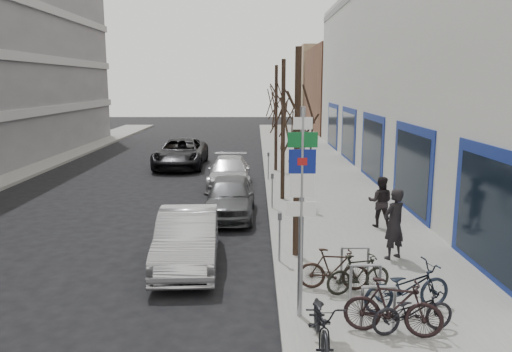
{
  "coord_description": "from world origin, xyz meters",
  "views": [
    {
      "loc": [
        1.54,
        -9.07,
        4.62
      ],
      "look_at": [
        1.56,
        4.93,
        2.0
      ],
      "focal_mm": 35.0,
      "sensor_mm": 36.0,
      "label": 1
    }
  ],
  "objects_px": {
    "pedestrian_far": "(380,201)",
    "tree_far": "(276,93)",
    "tree_near": "(298,104)",
    "bike_far_inner": "(334,269)",
    "pedestrian_near": "(394,224)",
    "bike_near_right": "(393,307)",
    "bike_mid_curb": "(407,283)",
    "bike_mid_inner": "(358,273)",
    "bike_far_curb": "(413,307)",
    "bike_near_left": "(322,318)",
    "meter_front": "(280,232)",
    "tree_mid": "(283,97)",
    "meter_back": "(268,163)",
    "parked_car_front": "(187,239)",
    "meter_mid": "(272,187)",
    "highway_sign_pole": "(301,201)",
    "parked_car_back": "(229,172)",
    "lane_car": "(181,153)",
    "parked_car_mid": "(230,196)",
    "bike_rack": "(365,279)"
  },
  "relations": [
    {
      "from": "pedestrian_far",
      "to": "tree_far",
      "type": "bearing_deg",
      "value": -58.17
    },
    {
      "from": "tree_near",
      "to": "bike_far_inner",
      "type": "xyz_separation_m",
      "value": [
        0.65,
        -2.25,
        -3.48
      ]
    },
    {
      "from": "pedestrian_near",
      "to": "bike_near_right",
      "type": "bearing_deg",
      "value": 41.83
    },
    {
      "from": "bike_near_right",
      "to": "bike_mid_curb",
      "type": "relative_size",
      "value": 0.94
    },
    {
      "from": "bike_mid_inner",
      "to": "bike_far_curb",
      "type": "xyz_separation_m",
      "value": [
        0.64,
        -1.71,
        0.03
      ]
    },
    {
      "from": "pedestrian_far",
      "to": "bike_near_right",
      "type": "bearing_deg",
      "value": 94.38
    },
    {
      "from": "bike_far_curb",
      "to": "bike_near_left",
      "type": "bearing_deg",
      "value": 95.52
    },
    {
      "from": "tree_far",
      "to": "bike_near_right",
      "type": "relative_size",
      "value": 3.11
    },
    {
      "from": "meter_front",
      "to": "bike_near_left",
      "type": "height_order",
      "value": "meter_front"
    },
    {
      "from": "bike_far_inner",
      "to": "tree_mid",
      "type": "bearing_deg",
      "value": 10.88
    },
    {
      "from": "meter_front",
      "to": "meter_back",
      "type": "bearing_deg",
      "value": 90.0
    },
    {
      "from": "parked_car_front",
      "to": "pedestrian_near",
      "type": "xyz_separation_m",
      "value": [
        5.28,
        0.06,
        0.37
      ]
    },
    {
      "from": "meter_mid",
      "to": "bike_mid_curb",
      "type": "xyz_separation_m",
      "value": [
        2.39,
        -8.28,
        -0.19
      ]
    },
    {
      "from": "highway_sign_pole",
      "to": "parked_car_back",
      "type": "height_order",
      "value": "highway_sign_pole"
    },
    {
      "from": "parked_car_front",
      "to": "lane_car",
      "type": "height_order",
      "value": "lane_car"
    },
    {
      "from": "meter_mid",
      "to": "pedestrian_near",
      "type": "distance_m",
      "value": 6.04
    },
    {
      "from": "bike_near_left",
      "to": "bike_far_inner",
      "type": "bearing_deg",
      "value": 77.52
    },
    {
      "from": "parked_car_front",
      "to": "parked_car_back",
      "type": "height_order",
      "value": "parked_car_front"
    },
    {
      "from": "bike_near_left",
      "to": "bike_mid_curb",
      "type": "relative_size",
      "value": 0.97
    },
    {
      "from": "bike_near_right",
      "to": "bike_mid_curb",
      "type": "height_order",
      "value": "bike_mid_curb"
    },
    {
      "from": "tree_near",
      "to": "meter_back",
      "type": "distance_m",
      "value": 10.98
    },
    {
      "from": "tree_near",
      "to": "bike_near_left",
      "type": "relative_size",
      "value": 3.01
    },
    {
      "from": "bike_mid_curb",
      "to": "parked_car_mid",
      "type": "xyz_separation_m",
      "value": [
        -3.89,
        7.7,
        -0.01
      ]
    },
    {
      "from": "bike_far_curb",
      "to": "parked_car_mid",
      "type": "distance_m",
      "value": 9.36
    },
    {
      "from": "bike_mid_curb",
      "to": "bike_rack",
      "type": "bearing_deg",
      "value": 47.49
    },
    {
      "from": "bike_mid_curb",
      "to": "pedestrian_near",
      "type": "xyz_separation_m",
      "value": [
        0.54,
        3.0,
        0.35
      ]
    },
    {
      "from": "tree_mid",
      "to": "bike_mid_curb",
      "type": "xyz_separation_m",
      "value": [
        1.94,
        -9.78,
        -3.38
      ]
    },
    {
      "from": "highway_sign_pole",
      "to": "bike_near_right",
      "type": "bearing_deg",
      "value": -24.84
    },
    {
      "from": "bike_rack",
      "to": "parked_car_back",
      "type": "relative_size",
      "value": 0.49
    },
    {
      "from": "meter_front",
      "to": "bike_near_left",
      "type": "xyz_separation_m",
      "value": [
        0.51,
        -4.23,
        -0.21
      ]
    },
    {
      "from": "meter_mid",
      "to": "bike_near_right",
      "type": "relative_size",
      "value": 0.72
    },
    {
      "from": "meter_mid",
      "to": "bike_near_left",
      "type": "relative_size",
      "value": 0.7
    },
    {
      "from": "parked_car_mid",
      "to": "bike_far_inner",
      "type": "bearing_deg",
      "value": -67.78
    },
    {
      "from": "tree_near",
      "to": "parked_car_front",
      "type": "xyz_separation_m",
      "value": [
        -2.8,
        -0.34,
        -3.4
      ]
    },
    {
      "from": "bike_near_right",
      "to": "meter_mid",
      "type": "bearing_deg",
      "value": 26.16
    },
    {
      "from": "bike_far_inner",
      "to": "bike_far_curb",
      "type": "bearing_deg",
      "value": -142.58
    },
    {
      "from": "bike_rack",
      "to": "bike_far_inner",
      "type": "height_order",
      "value": "bike_far_inner"
    },
    {
      "from": "highway_sign_pole",
      "to": "bike_far_inner",
      "type": "bearing_deg",
      "value": 56.03
    },
    {
      "from": "meter_front",
      "to": "pedestrian_near",
      "type": "relative_size",
      "value": 0.69
    },
    {
      "from": "bike_far_inner",
      "to": "parked_car_front",
      "type": "xyz_separation_m",
      "value": [
        -3.45,
        1.91,
        0.08
      ]
    },
    {
      "from": "parked_car_front",
      "to": "pedestrian_far",
      "type": "xyz_separation_m",
      "value": [
        5.66,
        2.97,
        0.26
      ]
    },
    {
      "from": "tree_far",
      "to": "parked_car_front",
      "type": "relative_size",
      "value": 1.29
    },
    {
      "from": "highway_sign_pole",
      "to": "tree_mid",
      "type": "relative_size",
      "value": 0.76
    },
    {
      "from": "bike_near_right",
      "to": "bike_mid_curb",
      "type": "xyz_separation_m",
      "value": [
        0.54,
        0.97,
        0.03
      ]
    },
    {
      "from": "pedestrian_near",
      "to": "pedestrian_far",
      "type": "relative_size",
      "value": 1.13
    },
    {
      "from": "bike_mid_curb",
      "to": "bike_far_curb",
      "type": "distance_m",
      "value": 0.9
    },
    {
      "from": "bike_rack",
      "to": "parked_car_mid",
      "type": "height_order",
      "value": "parked_car_mid"
    },
    {
      "from": "lane_car",
      "to": "pedestrian_far",
      "type": "xyz_separation_m",
      "value": [
        8.06,
        -12.25,
        0.18
      ]
    },
    {
      "from": "tree_near",
      "to": "parked_car_front",
      "type": "height_order",
      "value": "tree_near"
    },
    {
      "from": "tree_far",
      "to": "bike_mid_curb",
      "type": "height_order",
      "value": "tree_far"
    }
  ]
}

